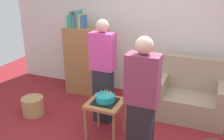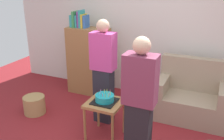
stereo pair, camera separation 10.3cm
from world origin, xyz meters
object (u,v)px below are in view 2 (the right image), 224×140
birthday_cake (105,99)px  side_table (105,107)px  bookshelf (88,60)px  person_blowing_candles (103,72)px  wicker_basket (34,105)px  couch (191,98)px  person_holding_cake (139,107)px

birthday_cake → side_table: bearing=-173.8°
bookshelf → person_blowing_candles: bearing=-49.3°
birthday_cake → wicker_basket: size_ratio=0.89×
person_blowing_candles → couch: bearing=18.8°
birthday_cake → person_holding_cake: 0.78m
bookshelf → wicker_basket: 1.32m
person_holding_cake → couch: bearing=-104.9°
birthday_cake → wicker_basket: bearing=174.2°
bookshelf → side_table: bookshelf is taller
person_blowing_candles → person_holding_cake: same height
couch → person_blowing_candles: person_blowing_candles is taller
side_table → wicker_basket: size_ratio=1.57×
couch → person_holding_cake: person_holding_cake is taller
bookshelf → person_blowing_candles: size_ratio=0.99×
side_table → wicker_basket: (-1.39, 0.14, -0.33)m
birthday_cake → person_holding_cake: size_ratio=0.20×
person_blowing_candles → wicker_basket: bearing=-176.8°
couch → birthday_cake: bearing=-133.7°
couch → side_table: size_ratio=1.95×
birthday_cake → bookshelf: bearing=126.8°
wicker_basket → person_holding_cake: bearing=-15.6°
person_blowing_candles → bookshelf: bearing=121.0°
person_holding_cake → wicker_basket: bearing=-15.1°
couch → wicker_basket: 2.62m
bookshelf → side_table: (0.94, -1.26, -0.20)m
couch → birthday_cake: (-1.04, -1.09, 0.27)m
side_table → person_blowing_candles: 0.58m
person_holding_cake → side_table: bearing=-33.4°
couch → person_blowing_candles: (-1.25, -0.68, 0.49)m
bookshelf → side_table: size_ratio=2.87×
bookshelf → birthday_cake: bearing=-53.2°
side_table → wicker_basket: bearing=174.2°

